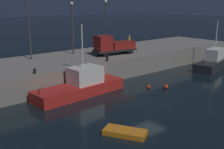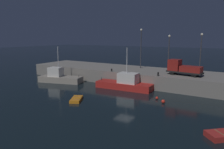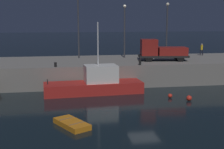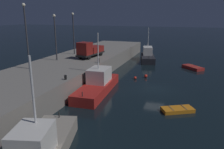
{
  "view_description": "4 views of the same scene",
  "coord_description": "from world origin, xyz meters",
  "px_view_note": "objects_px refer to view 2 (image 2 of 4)",
  "views": [
    {
      "loc": [
        -19.31,
        -17.28,
        9.55
      ],
      "look_at": [
        -1.6,
        3.77,
        2.45
      ],
      "focal_mm": 45.56,
      "sensor_mm": 36.0,
      "label": 1
    },
    {
      "loc": [
        13.86,
        -25.95,
        9.19
      ],
      "look_at": [
        -4.39,
        3.73,
        2.97
      ],
      "focal_mm": 34.21,
      "sensor_mm": 36.0,
      "label": 2
    },
    {
      "loc": [
        -6.7,
        -24.61,
        7.62
      ],
      "look_at": [
        -2.12,
        4.06,
        2.39
      ],
      "focal_mm": 49.49,
      "sensor_mm": 36.0,
      "label": 3
    },
    {
      "loc": [
        -27.6,
        -3.73,
        9.38
      ],
      "look_at": [
        -1.91,
        5.29,
        1.98
      ],
      "focal_mm": 35.27,
      "sensor_mm": 36.0,
      "label": 4
    }
  ],
  "objects_px": {
    "lamp_post_central": "(201,50)",
    "dinghy_orange_near": "(76,99)",
    "mooring_buoy_mid": "(163,101)",
    "lamp_post_east": "(169,50)",
    "mooring_buoy_near": "(157,98)",
    "utility_truck": "(183,68)",
    "lamp_post_west": "(141,45)",
    "bollard_central": "(158,74)",
    "bollard_west": "(112,70)",
    "fishing_trawler_red": "(59,77)",
    "fishing_boat_white": "(125,83)"
  },
  "relations": [
    {
      "from": "lamp_post_central",
      "to": "dinghy_orange_near",
      "type": "bearing_deg",
      "value": -125.46
    },
    {
      "from": "mooring_buoy_mid",
      "to": "lamp_post_east",
      "type": "bearing_deg",
      "value": 104.92
    },
    {
      "from": "mooring_buoy_near",
      "to": "utility_truck",
      "type": "distance_m",
      "value": 9.06
    },
    {
      "from": "mooring_buoy_near",
      "to": "lamp_post_west",
      "type": "relative_size",
      "value": 0.05
    },
    {
      "from": "mooring_buoy_mid",
      "to": "mooring_buoy_near",
      "type": "bearing_deg",
      "value": 136.0
    },
    {
      "from": "lamp_post_central",
      "to": "bollard_central",
      "type": "height_order",
      "value": "lamp_post_central"
    },
    {
      "from": "lamp_post_east",
      "to": "mooring_buoy_near",
      "type": "bearing_deg",
      "value": -79.76
    },
    {
      "from": "mooring_buoy_mid",
      "to": "bollard_central",
      "type": "distance_m",
      "value": 7.72
    },
    {
      "from": "mooring_buoy_mid",
      "to": "utility_truck",
      "type": "relative_size",
      "value": 0.08
    },
    {
      "from": "bollard_west",
      "to": "bollard_central",
      "type": "relative_size",
      "value": 0.76
    },
    {
      "from": "fishing_trawler_red",
      "to": "dinghy_orange_near",
      "type": "bearing_deg",
      "value": -34.92
    },
    {
      "from": "fishing_trawler_red",
      "to": "lamp_post_west",
      "type": "height_order",
      "value": "lamp_post_west"
    },
    {
      "from": "fishing_trawler_red",
      "to": "mooring_buoy_near",
      "type": "height_order",
      "value": "fishing_trawler_red"
    },
    {
      "from": "dinghy_orange_near",
      "to": "bollard_central",
      "type": "bearing_deg",
      "value": 56.01
    },
    {
      "from": "bollard_west",
      "to": "bollard_central",
      "type": "xyz_separation_m",
      "value": [
        9.33,
        0.0,
        0.08
      ]
    },
    {
      "from": "fishing_trawler_red",
      "to": "lamp_post_central",
      "type": "height_order",
      "value": "lamp_post_central"
    },
    {
      "from": "fishing_boat_white",
      "to": "lamp_post_central",
      "type": "distance_m",
      "value": 15.16
    },
    {
      "from": "lamp_post_central",
      "to": "bollard_west",
      "type": "relative_size",
      "value": 14.57
    },
    {
      "from": "mooring_buoy_mid",
      "to": "lamp_post_west",
      "type": "xyz_separation_m",
      "value": [
        -9.6,
        13.63,
        7.08
      ]
    },
    {
      "from": "dinghy_orange_near",
      "to": "bollard_central",
      "type": "height_order",
      "value": "bollard_central"
    },
    {
      "from": "lamp_post_central",
      "to": "bollard_central",
      "type": "relative_size",
      "value": 11.15
    },
    {
      "from": "dinghy_orange_near",
      "to": "lamp_post_west",
      "type": "bearing_deg",
      "value": 85.24
    },
    {
      "from": "utility_truck",
      "to": "dinghy_orange_near",
      "type": "bearing_deg",
      "value": -127.41
    },
    {
      "from": "fishing_trawler_red",
      "to": "lamp_post_east",
      "type": "height_order",
      "value": "lamp_post_east"
    },
    {
      "from": "lamp_post_east",
      "to": "utility_truck",
      "type": "relative_size",
      "value": 1.12
    },
    {
      "from": "lamp_post_west",
      "to": "lamp_post_central",
      "type": "height_order",
      "value": "lamp_post_west"
    },
    {
      "from": "lamp_post_central",
      "to": "mooring_buoy_near",
      "type": "bearing_deg",
      "value": -106.75
    },
    {
      "from": "bollard_west",
      "to": "mooring_buoy_near",
      "type": "bearing_deg",
      "value": -25.07
    },
    {
      "from": "utility_truck",
      "to": "lamp_post_west",
      "type": "bearing_deg",
      "value": 157.18
    },
    {
      "from": "dinghy_orange_near",
      "to": "lamp_post_west",
      "type": "distance_m",
      "value": 20.36
    },
    {
      "from": "utility_truck",
      "to": "bollard_west",
      "type": "bearing_deg",
      "value": -166.81
    },
    {
      "from": "fishing_trawler_red",
      "to": "mooring_buoy_mid",
      "type": "bearing_deg",
      "value": -6.48
    },
    {
      "from": "bollard_west",
      "to": "fishing_boat_white",
      "type": "bearing_deg",
      "value": -26.8
    },
    {
      "from": "lamp_post_west",
      "to": "lamp_post_central",
      "type": "bearing_deg",
      "value": -0.47
    },
    {
      "from": "lamp_post_central",
      "to": "bollard_west",
      "type": "distance_m",
      "value": 16.83
    },
    {
      "from": "dinghy_orange_near",
      "to": "mooring_buoy_near",
      "type": "relative_size",
      "value": 8.09
    },
    {
      "from": "fishing_trawler_red",
      "to": "lamp_post_east",
      "type": "distance_m",
      "value": 22.57
    },
    {
      "from": "mooring_buoy_near",
      "to": "lamp_post_central",
      "type": "relative_size",
      "value": 0.06
    },
    {
      "from": "mooring_buoy_near",
      "to": "dinghy_orange_near",
      "type": "bearing_deg",
      "value": -145.6
    },
    {
      "from": "lamp_post_west",
      "to": "mooring_buoy_near",
      "type": "bearing_deg",
      "value": -56.25
    },
    {
      "from": "dinghy_orange_near",
      "to": "lamp_post_east",
      "type": "relative_size",
      "value": 0.49
    },
    {
      "from": "lamp_post_west",
      "to": "bollard_west",
      "type": "height_order",
      "value": "lamp_post_west"
    },
    {
      "from": "fishing_trawler_red",
      "to": "fishing_boat_white",
      "type": "height_order",
      "value": "fishing_boat_white"
    },
    {
      "from": "bollard_west",
      "to": "lamp_post_east",
      "type": "bearing_deg",
      "value": 37.6
    },
    {
      "from": "fishing_trawler_red",
      "to": "dinghy_orange_near",
      "type": "height_order",
      "value": "fishing_trawler_red"
    },
    {
      "from": "bollard_central",
      "to": "fishing_trawler_red",
      "type": "bearing_deg",
      "value": -168.38
    },
    {
      "from": "mooring_buoy_near",
      "to": "lamp_post_east",
      "type": "bearing_deg",
      "value": 100.24
    },
    {
      "from": "fishing_trawler_red",
      "to": "lamp_post_west",
      "type": "distance_m",
      "value": 18.17
    },
    {
      "from": "lamp_post_east",
      "to": "bollard_west",
      "type": "relative_size",
      "value": 14.0
    },
    {
      "from": "lamp_post_west",
      "to": "utility_truck",
      "type": "distance_m",
      "value": 11.2
    }
  ]
}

